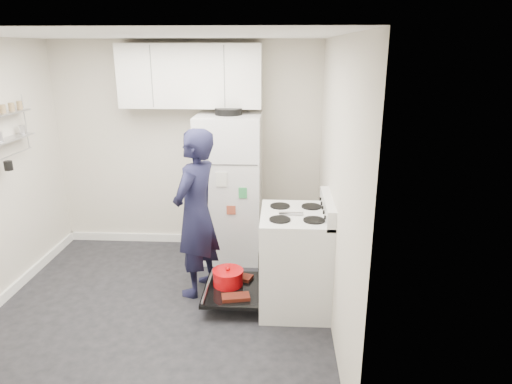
# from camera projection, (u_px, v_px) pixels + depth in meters

# --- Properties ---
(room) EXTENTS (3.21, 3.21, 2.51)m
(room) POSITION_uv_depth(u_px,v_px,m) (151.00, 188.00, 4.06)
(room) COLOR black
(room) RESTS_ON ground
(electric_range) EXTENTS (0.66, 0.76, 1.10)m
(electric_range) POSITION_uv_depth(u_px,v_px,m) (294.00, 261.00, 4.33)
(electric_range) COLOR silver
(electric_range) RESTS_ON ground
(open_oven_door) EXTENTS (0.55, 0.70, 0.23)m
(open_oven_door) POSITION_uv_depth(u_px,v_px,m) (231.00, 283.00, 4.47)
(open_oven_door) COLOR black
(open_oven_door) RESTS_ON ground
(refrigerator) EXTENTS (0.72, 0.74, 1.76)m
(refrigerator) POSITION_uv_depth(u_px,v_px,m) (230.00, 187.00, 5.30)
(refrigerator) COLOR white
(refrigerator) RESTS_ON ground
(upper_cabinets) EXTENTS (1.60, 0.33, 0.70)m
(upper_cabinets) POSITION_uv_depth(u_px,v_px,m) (191.00, 76.00, 5.12)
(upper_cabinets) COLOR silver
(upper_cabinets) RESTS_ON room
(wall_shelf_rack) EXTENTS (0.14, 0.60, 0.61)m
(wall_shelf_rack) POSITION_uv_depth(u_px,v_px,m) (9.00, 126.00, 4.43)
(wall_shelf_rack) COLOR #B2B2B7
(wall_shelf_rack) RESTS_ON room
(person) EXTENTS (0.60, 0.72, 1.69)m
(person) POSITION_uv_depth(u_px,v_px,m) (196.00, 214.00, 4.48)
(person) COLOR #171733
(person) RESTS_ON ground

